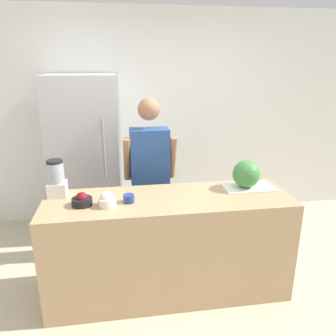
% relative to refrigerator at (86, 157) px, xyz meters
% --- Properties ---
extents(ground_plane, '(14.00, 14.00, 0.00)m').
position_rel_refrigerator_xyz_m(ground_plane, '(0.78, -1.59, -0.92)').
color(ground_plane, beige).
extents(wall_back, '(8.00, 0.06, 2.60)m').
position_rel_refrigerator_xyz_m(wall_back, '(0.78, 0.39, 0.38)').
color(wall_back, white).
rests_on(wall_back, ground_plane).
extents(counter_island, '(2.06, 0.64, 0.90)m').
position_rel_refrigerator_xyz_m(counter_island, '(0.78, -1.26, -0.47)').
color(counter_island, tan).
rests_on(counter_island, ground_plane).
extents(refrigerator, '(0.76, 0.70, 1.85)m').
position_rel_refrigerator_xyz_m(refrigerator, '(0.00, 0.00, 0.00)').
color(refrigerator, '#B7B7BC').
rests_on(refrigerator, ground_plane).
extents(person, '(0.52, 0.26, 1.65)m').
position_rel_refrigerator_xyz_m(person, '(0.69, -0.60, -0.07)').
color(person, '#333338').
rests_on(person, ground_plane).
extents(cutting_board, '(0.44, 0.25, 0.01)m').
position_rel_refrigerator_xyz_m(cutting_board, '(1.51, -1.16, -0.02)').
color(cutting_board, white).
rests_on(cutting_board, counter_island).
extents(watermelon, '(0.24, 0.24, 0.24)m').
position_rel_refrigerator_xyz_m(watermelon, '(1.49, -1.16, 0.11)').
color(watermelon, '#3D7F3D').
rests_on(watermelon, cutting_board).
extents(bowl_cherries, '(0.16, 0.16, 0.11)m').
position_rel_refrigerator_xyz_m(bowl_cherries, '(0.08, -1.31, 0.02)').
color(bowl_cherries, black).
rests_on(bowl_cherries, counter_island).
extents(bowl_cream, '(0.14, 0.14, 0.12)m').
position_rel_refrigerator_xyz_m(bowl_cream, '(0.28, -1.35, 0.03)').
color(bowl_cream, white).
rests_on(bowl_cream, counter_island).
extents(bowl_small_blue, '(0.09, 0.09, 0.06)m').
position_rel_refrigerator_xyz_m(bowl_small_blue, '(0.45, -1.30, 0.01)').
color(bowl_small_blue, navy).
rests_on(bowl_small_blue, counter_island).
extents(blender, '(0.15, 0.15, 0.31)m').
position_rel_refrigerator_xyz_m(blender, '(-0.14, -1.08, 0.12)').
color(blender, silver).
rests_on(blender, counter_island).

